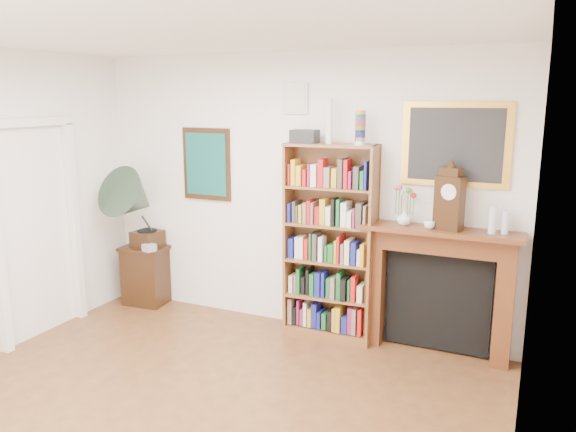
% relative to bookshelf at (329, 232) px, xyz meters
% --- Properties ---
extents(room, '(4.51, 5.01, 2.81)m').
position_rel_bookshelf_xyz_m(room, '(-0.44, -2.32, 0.32)').
color(room, '#543119').
rests_on(room, ground).
extents(door_casing, '(0.08, 1.02, 2.17)m').
position_rel_bookshelf_xyz_m(door_casing, '(-2.64, -1.12, 0.18)').
color(door_casing, white).
rests_on(door_casing, left_wall).
extents(teal_poster, '(0.58, 0.04, 0.78)m').
position_rel_bookshelf_xyz_m(teal_poster, '(-1.49, 0.16, 0.57)').
color(teal_poster, black).
rests_on(teal_poster, back_wall).
extents(small_picture, '(0.26, 0.04, 0.30)m').
position_rel_bookshelf_xyz_m(small_picture, '(-0.44, 0.16, 1.27)').
color(small_picture, white).
rests_on(small_picture, back_wall).
extents(gilt_painting, '(0.95, 0.04, 0.75)m').
position_rel_bookshelf_xyz_m(gilt_painting, '(1.11, 0.16, 0.87)').
color(gilt_painting, gold).
rests_on(gilt_painting, back_wall).
extents(bookshelf, '(0.91, 0.37, 2.23)m').
position_rel_bookshelf_xyz_m(bookshelf, '(0.00, 0.00, 0.00)').
color(bookshelf, brown).
rests_on(bookshelf, floor).
extents(side_cabinet, '(0.53, 0.41, 0.68)m').
position_rel_bookshelf_xyz_m(side_cabinet, '(-2.25, -0.02, -0.74)').
color(side_cabinet, black).
rests_on(side_cabinet, floor).
extents(fireplace, '(1.44, 0.35, 1.21)m').
position_rel_bookshelf_xyz_m(fireplace, '(1.05, 0.07, -0.36)').
color(fireplace, '#532513').
rests_on(fireplace, floor).
extents(gramophone, '(0.65, 0.78, 0.96)m').
position_rel_bookshelf_xyz_m(gramophone, '(-2.22, -0.15, 0.14)').
color(gramophone, black).
rests_on(gramophone, side_cabinet).
extents(cd_stack, '(0.15, 0.15, 0.08)m').
position_rel_bookshelf_xyz_m(cd_stack, '(-2.07, -0.15, -0.36)').
color(cd_stack, silver).
rests_on(cd_stack, side_cabinet).
extents(mantel_clock, '(0.27, 0.20, 0.56)m').
position_rel_bookshelf_xyz_m(mantel_clock, '(1.11, 0.01, 0.40)').
color(mantel_clock, black).
rests_on(mantel_clock, fireplace).
extents(flower_vase, '(0.16, 0.16, 0.14)m').
position_rel_bookshelf_xyz_m(flower_vase, '(0.72, 0.03, 0.20)').
color(flower_vase, white).
rests_on(flower_vase, fireplace).
extents(teacup, '(0.13, 0.13, 0.08)m').
position_rel_bookshelf_xyz_m(teacup, '(0.96, -0.03, 0.17)').
color(teacup, white).
rests_on(teacup, fireplace).
extents(bottle_left, '(0.07, 0.07, 0.24)m').
position_rel_bookshelf_xyz_m(bottle_left, '(1.48, 0.02, 0.25)').
color(bottle_left, silver).
rests_on(bottle_left, fireplace).
extents(bottle_right, '(0.06, 0.06, 0.20)m').
position_rel_bookshelf_xyz_m(bottle_right, '(1.58, 0.04, 0.23)').
color(bottle_right, silver).
rests_on(bottle_right, fireplace).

